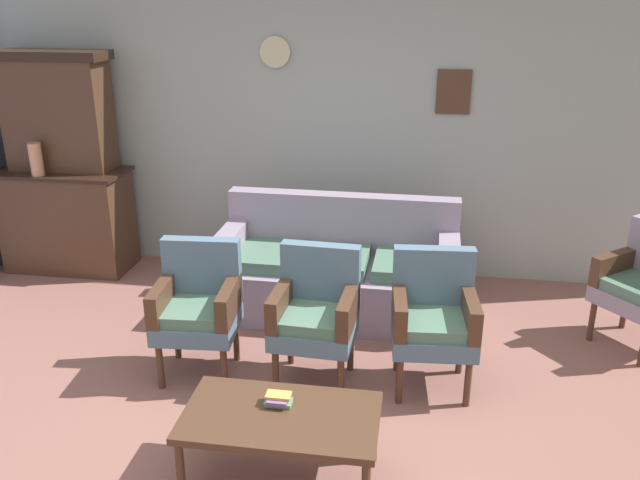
% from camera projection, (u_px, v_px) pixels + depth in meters
% --- Properties ---
extents(ground_plane, '(7.68, 7.68, 0.00)m').
position_uv_depth(ground_plane, '(288.00, 446.00, 3.73)').
color(ground_plane, '#84564C').
extents(wall_back_with_decor, '(6.40, 0.09, 2.70)m').
position_uv_depth(wall_back_with_decor, '(346.00, 124.00, 5.68)').
color(wall_back_with_decor, '#939E99').
rests_on(wall_back_with_decor, ground).
extents(side_cabinet, '(1.16, 0.55, 0.93)m').
position_uv_depth(side_cabinet, '(68.00, 220.00, 6.01)').
color(side_cabinet, '#472D1E').
rests_on(side_cabinet, ground).
extents(cabinet_upper_hutch, '(0.99, 0.38, 1.03)m').
position_uv_depth(cabinet_upper_hutch, '(57.00, 110.00, 5.73)').
color(cabinet_upper_hutch, '#472D1E').
rests_on(cabinet_upper_hutch, side_cabinet).
extents(vase_on_cabinet, '(0.11, 0.11, 0.28)m').
position_uv_depth(vase_on_cabinet, '(36.00, 159.00, 5.64)').
color(vase_on_cabinet, tan).
rests_on(vase_on_cabinet, side_cabinet).
extents(floral_couch, '(1.89, 0.83, 0.90)m').
position_uv_depth(floral_couch, '(337.00, 273.00, 5.21)').
color(floral_couch, gray).
rests_on(floral_couch, ground).
extents(armchair_near_couch_end, '(0.55, 0.53, 0.90)m').
position_uv_depth(armchair_near_couch_end, '(198.00, 304.00, 4.31)').
color(armchair_near_couch_end, slate).
rests_on(armchair_near_couch_end, ground).
extents(armchair_by_doorway, '(0.55, 0.52, 0.90)m').
position_uv_depth(armchair_by_doorway, '(316.00, 311.00, 4.22)').
color(armchair_by_doorway, slate).
rests_on(armchair_by_doorway, ground).
extents(armchair_row_middle, '(0.56, 0.53, 0.90)m').
position_uv_depth(armchair_row_middle, '(433.00, 315.00, 4.16)').
color(armchair_row_middle, slate).
rests_on(armchair_row_middle, ground).
extents(coffee_table, '(1.00, 0.56, 0.42)m').
position_uv_depth(coffee_table, '(281.00, 421.00, 3.33)').
color(coffee_table, '#472D1E').
rests_on(coffee_table, ground).
extents(book_stack_on_table, '(0.14, 0.10, 0.06)m').
position_uv_depth(book_stack_on_table, '(278.00, 400.00, 3.38)').
color(book_stack_on_table, '#65946A').
rests_on(book_stack_on_table, coffee_table).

